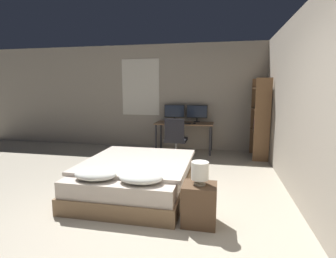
# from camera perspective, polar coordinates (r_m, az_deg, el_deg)

# --- Properties ---
(ground_plane) EXTENTS (20.00, 20.00, 0.00)m
(ground_plane) POSITION_cam_1_polar(r_m,az_deg,el_deg) (3.13, -8.44, -21.71)
(ground_plane) COLOR #B2A893
(wall_back) EXTENTS (12.00, 0.08, 2.70)m
(wall_back) POSITION_cam_1_polar(r_m,az_deg,el_deg) (6.85, 3.58, 6.94)
(wall_back) COLOR #9E9384
(wall_back) RESTS_ON ground_plane
(wall_side_right) EXTENTS (0.06, 12.00, 2.70)m
(wall_side_right) POSITION_cam_1_polar(r_m,az_deg,el_deg) (4.16, 26.60, 4.70)
(wall_side_right) COLOR #9E9384
(wall_side_right) RESTS_ON ground_plane
(bed) EXTENTS (1.59, 1.93, 0.56)m
(bed) POSITION_cam_1_polar(r_m,az_deg,el_deg) (4.09, -6.98, -10.30)
(bed) COLOR #846647
(bed) RESTS_ON ground_plane
(nightstand) EXTENTS (0.39, 0.34, 0.49)m
(nightstand) POSITION_cam_1_polar(r_m,az_deg,el_deg) (3.20, 6.83, -15.97)
(nightstand) COLOR brown
(nightstand) RESTS_ON ground_plane
(bedside_lamp) EXTENTS (0.20, 0.20, 0.27)m
(bedside_lamp) POSITION_cam_1_polar(r_m,az_deg,el_deg) (3.05, 6.97, -9.07)
(bedside_lamp) COLOR gray
(bedside_lamp) RESTS_ON nightstand
(desk) EXTENTS (1.42, 0.64, 0.74)m
(desk) POSITION_cam_1_polar(r_m,az_deg,el_deg) (6.52, 3.55, 0.59)
(desk) COLOR #846042
(desk) RESTS_ON ground_plane
(monitor_left) EXTENTS (0.52, 0.16, 0.43)m
(monitor_left) POSITION_cam_1_polar(r_m,az_deg,el_deg) (6.74, 1.40, 3.77)
(monitor_left) COLOR black
(monitor_left) RESTS_ON desk
(monitor_right) EXTENTS (0.52, 0.16, 0.43)m
(monitor_right) POSITION_cam_1_polar(r_m,az_deg,el_deg) (6.66, 6.33, 3.66)
(monitor_right) COLOR black
(monitor_right) RESTS_ON desk
(keyboard) EXTENTS (0.37, 0.13, 0.02)m
(keyboard) POSITION_cam_1_polar(r_m,az_deg,el_deg) (6.29, 3.28, 1.22)
(keyboard) COLOR black
(keyboard) RESTS_ON desk
(computer_mouse) EXTENTS (0.07, 0.05, 0.04)m
(computer_mouse) POSITION_cam_1_polar(r_m,az_deg,el_deg) (6.26, 5.77, 1.23)
(computer_mouse) COLOR black
(computer_mouse) RESTS_ON desk
(office_chair) EXTENTS (0.52, 0.52, 0.93)m
(office_chair) POSITION_cam_1_polar(r_m,az_deg,el_deg) (5.86, 1.67, -2.98)
(office_chair) COLOR black
(office_chair) RESTS_ON ground_plane
(bookshelf) EXTENTS (0.33, 0.77, 1.80)m
(bookshelf) POSITION_cam_1_polar(r_m,az_deg,el_deg) (6.21, 19.53, 2.80)
(bookshelf) COLOR brown
(bookshelf) RESTS_ON ground_plane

